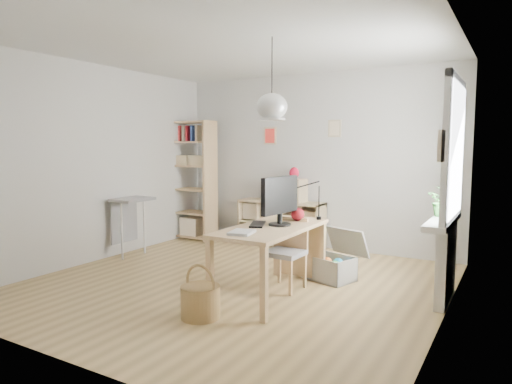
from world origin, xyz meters
The scene contains 20 objects.
ground centered at (0.00, 0.00, 0.00)m, with size 4.50×4.50×0.00m, color tan.
room_shell centered at (0.55, -0.15, 2.00)m, with size 4.50×4.50×4.50m.
window_unit centered at (2.23, 0.60, 1.55)m, with size 0.07×1.16×1.46m.
radiator centered at (2.19, 0.60, 0.40)m, with size 0.10×0.80×0.80m, color white.
windowsill centered at (2.14, 0.60, 0.83)m, with size 0.22×1.20×0.06m, color white.
desk centered at (0.55, -0.15, 0.66)m, with size 0.70×1.50×0.75m.
cube_shelf centered at (-0.47, 2.08, 0.30)m, with size 1.40×0.38×0.72m.
tall_bookshelf centered at (-2.04, 1.80, 1.09)m, with size 0.80×0.38×2.00m.
side_table centered at (-2.04, 0.35, 0.67)m, with size 0.40×0.55×0.85m.
chair centered at (0.59, 0.16, 0.45)m, with size 0.41×0.41×0.79m.
wicker_basket centered at (0.28, -1.05, 0.17)m, with size 0.37×0.37×0.51m.
storage_chest centered at (0.91, 0.75, 0.19)m, with size 0.73×0.77×0.59m.
monitor centered at (0.61, -0.06, 1.04)m, with size 0.24×0.60×0.52m.
keyboard centered at (0.39, -0.17, 0.76)m, with size 0.14×0.38×0.02m, color black.
task_lamp centered at (0.63, 0.45, 1.03)m, with size 0.39×0.14×0.41m.
yarn_ball centered at (0.66, 0.28, 0.82)m, with size 0.15×0.15×0.15m, color #500A0D.
paper_tray centered at (0.49, -0.65, 0.76)m, with size 0.21×0.26×0.03m, color white.
drawer_chest centered at (-0.37, 2.04, 0.90)m, with size 0.63×0.29×0.36m, color tan.
red_vase centered at (-0.23, 2.04, 1.17)m, with size 0.15×0.15×0.18m, color #AB0E26.
potted_plant centered at (2.12, 0.72, 1.02)m, with size 0.29×0.25×0.32m, color #2A6B28.
Camera 1 is at (2.80, -4.35, 1.61)m, focal length 32.00 mm.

